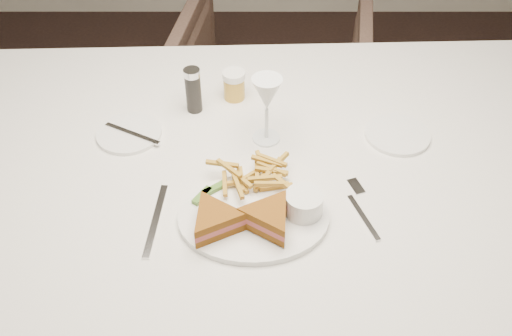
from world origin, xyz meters
name	(u,v)px	position (x,y,z in m)	size (l,w,h in m)	color
table	(256,268)	(0.17, 0.31, 0.38)	(1.65, 1.10, 0.75)	silver
chair_far	(273,83)	(0.24, 1.22, 0.36)	(0.71, 0.66, 0.73)	#4C382F
table_setting	(253,173)	(0.17, 0.26, 0.79)	(0.82, 0.62, 0.18)	white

